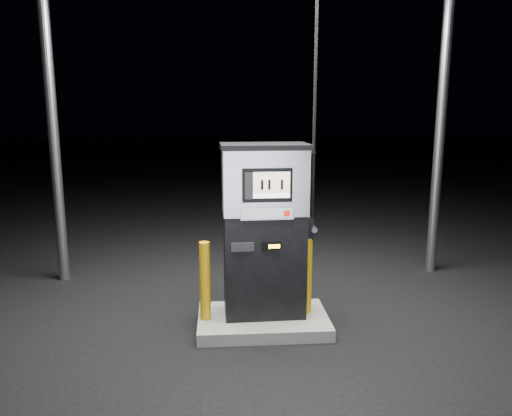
{
  "coord_description": "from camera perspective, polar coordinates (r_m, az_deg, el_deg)",
  "views": [
    {
      "loc": [
        -0.51,
        -5.77,
        2.67
      ],
      "look_at": [
        -0.09,
        0.0,
        1.51
      ],
      "focal_mm": 35.0,
      "sensor_mm": 36.0,
      "label": 1
    }
  ],
  "objects": [
    {
      "name": "ground",
      "position": [
        6.38,
        0.8,
        -13.42
      ],
      "size": [
        80.0,
        80.0,
        0.0
      ],
      "primitive_type": "plane",
      "color": "black",
      "rests_on": "ground"
    },
    {
      "name": "pump_island",
      "position": [
        6.35,
        0.8,
        -12.8
      ],
      "size": [
        1.6,
        1.0,
        0.15
      ],
      "primitive_type": "cube",
      "color": "#5F5F5A",
      "rests_on": "ground"
    },
    {
      "name": "fuel_dispenser",
      "position": [
        6.06,
        0.99,
        -2.37
      ],
      "size": [
        1.17,
        0.65,
        4.38
      ],
      "rotation": [
        0.0,
        0.0,
        0.03
      ],
      "color": "black",
      "rests_on": "pump_island"
    },
    {
      "name": "bollard_right",
      "position": [
        6.28,
        5.82,
        -7.69
      ],
      "size": [
        0.14,
        0.14,
        0.97
      ],
      "primitive_type": "cylinder",
      "rotation": [
        0.0,
        0.0,
        -0.06
      ],
      "color": "#DA9E0C",
      "rests_on": "pump_island"
    },
    {
      "name": "bollard_left",
      "position": [
        6.09,
        -5.85,
        -8.3
      ],
      "size": [
        0.17,
        0.17,
        0.97
      ],
      "primitive_type": "cylinder",
      "rotation": [
        0.0,
        0.0,
        0.37
      ],
      "color": "#DA9E0C",
      "rests_on": "pump_island"
    }
  ]
}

